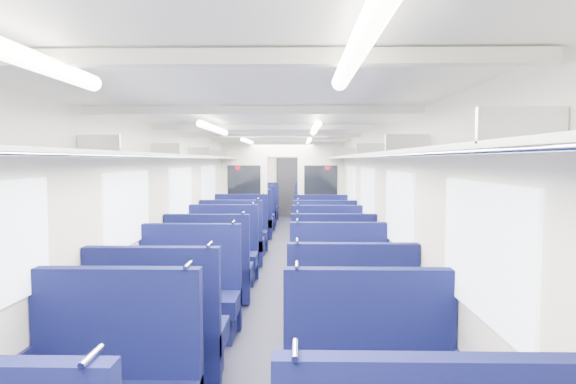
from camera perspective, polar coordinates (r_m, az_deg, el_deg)
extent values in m
cube|color=black|center=(8.16, -1.42, -9.91)|extent=(2.80, 18.00, 0.01)
cube|color=white|center=(7.95, -1.45, 6.80)|extent=(2.80, 18.00, 0.01)
cube|color=beige|center=(8.16, -11.32, -1.62)|extent=(0.02, 18.00, 2.35)
cube|color=#11143A|center=(8.27, -11.14, -7.32)|extent=(0.03, 17.90, 0.70)
cube|color=beige|center=(8.03, 8.60, -1.67)|extent=(0.02, 18.00, 2.35)
cube|color=#11143A|center=(8.14, 8.44, -7.46)|extent=(0.03, 17.90, 0.70)
cube|color=beige|center=(16.95, -0.03, 1.16)|extent=(2.80, 0.02, 2.35)
cube|color=#B2B5BA|center=(8.08, -10.14, 3.99)|extent=(0.34, 17.40, 0.04)
cylinder|color=silver|center=(8.05, -8.88, 3.87)|extent=(0.02, 17.40, 0.02)
cube|color=#B2B5BA|center=(4.24, -20.88, 5.24)|extent=(0.34, 0.03, 0.14)
cube|color=#B2B5BA|center=(6.14, -13.83, 4.81)|extent=(0.34, 0.03, 0.14)
cube|color=#B2B5BA|center=(8.09, -10.14, 4.56)|extent=(0.34, 0.03, 0.14)
cube|color=#B2B5BA|center=(10.05, -7.90, 4.40)|extent=(0.34, 0.03, 0.14)
cube|color=#B2B5BA|center=(12.03, -6.39, 4.28)|extent=(0.34, 0.03, 0.14)
cube|color=#B2B5BA|center=(14.02, -5.31, 4.20)|extent=(0.34, 0.03, 0.14)
cube|color=#B2B5BA|center=(16.01, -4.49, 4.14)|extent=(0.34, 0.03, 0.14)
cube|color=#B2B5BA|center=(7.97, 7.37, 4.02)|extent=(0.34, 17.40, 0.04)
cylinder|color=silver|center=(7.96, 6.07, 3.89)|extent=(0.02, 17.40, 0.02)
cube|color=#B2B5BA|center=(2.11, 25.22, 6.96)|extent=(0.34, 0.03, 0.14)
cube|color=#B2B5BA|center=(4.02, 13.51, 5.48)|extent=(0.34, 0.03, 0.14)
cube|color=#B2B5BA|center=(5.99, 9.43, 4.90)|extent=(0.34, 0.03, 0.14)
cube|color=#B2B5BA|center=(7.97, 7.37, 4.60)|extent=(0.34, 0.03, 0.14)
cube|color=#B2B5BA|center=(9.96, 6.14, 4.42)|extent=(0.34, 0.03, 0.14)
cube|color=#B2B5BA|center=(11.96, 5.31, 4.29)|extent=(0.34, 0.03, 0.14)
cube|color=#B2B5BA|center=(13.95, 4.73, 4.21)|extent=(0.34, 0.03, 0.14)
cube|color=#B2B5BA|center=(15.95, 4.29, 4.14)|extent=(0.34, 0.03, 0.14)
cube|color=white|center=(5.35, -17.89, -1.84)|extent=(0.02, 1.30, 0.75)
cube|color=white|center=(7.55, -12.18, -0.18)|extent=(0.02, 1.30, 0.75)
cube|color=white|center=(9.80, -9.07, 0.72)|extent=(0.02, 1.30, 0.75)
cube|color=white|center=(12.56, -6.79, 1.38)|extent=(0.02, 1.30, 0.75)
cube|color=white|center=(14.84, -5.55, 1.73)|extent=(0.02, 1.30, 0.75)
cube|color=white|center=(2.95, 21.39, -6.27)|extent=(0.02, 1.30, 0.75)
cube|color=white|center=(5.15, 12.55, -1.95)|extent=(0.02, 1.30, 0.75)
cube|color=white|center=(7.41, 9.06, -0.22)|extent=(0.02, 1.30, 0.75)
cube|color=white|center=(9.69, 7.21, 0.70)|extent=(0.02, 1.30, 0.75)
cube|color=white|center=(12.48, 5.87, 1.37)|extent=(0.02, 1.30, 0.75)
cube|color=white|center=(14.77, 5.14, 1.73)|extent=(0.02, 1.30, 0.75)
cube|color=beige|center=(2.00, -9.74, 14.97)|extent=(2.70, 0.06, 0.06)
cube|color=beige|center=(3.96, -4.17, 9.36)|extent=(2.70, 0.06, 0.06)
cube|color=beige|center=(5.95, -2.35, 7.46)|extent=(2.70, 0.06, 0.06)
cube|color=beige|center=(7.95, -1.45, 6.51)|extent=(2.70, 0.06, 0.06)
cube|color=beige|center=(9.94, -0.91, 5.94)|extent=(2.70, 0.06, 0.06)
cube|color=beige|center=(11.94, -0.56, 5.56)|extent=(2.70, 0.06, 0.06)
cube|color=beige|center=(13.94, -0.30, 5.29)|extent=(2.70, 0.06, 0.06)
cube|color=beige|center=(15.94, -0.11, 5.08)|extent=(2.70, 0.06, 0.06)
cylinder|color=white|center=(5.51, -8.44, 7.20)|extent=(0.07, 1.60, 0.07)
cylinder|color=white|center=(8.98, -4.68, 5.85)|extent=(0.07, 1.60, 0.07)
cylinder|color=white|center=(13.46, -2.71, 5.13)|extent=(0.07, 1.60, 0.07)
cylinder|color=white|center=(1.48, 8.64, 17.07)|extent=(0.07, 1.60, 0.07)
cylinder|color=white|center=(5.44, 3.16, 7.29)|extent=(0.07, 1.60, 0.07)
cylinder|color=white|center=(8.94, 2.39, 5.87)|extent=(0.07, 1.60, 0.07)
cylinder|color=white|center=(13.43, 2.00, 5.13)|extent=(0.07, 1.60, 0.07)
cube|color=black|center=(16.90, -0.04, 0.56)|extent=(0.75, 0.06, 2.00)
cube|color=beige|center=(11.44, -5.03, -0.06)|extent=(1.05, 0.08, 2.35)
cube|color=black|center=(11.38, -5.06, 1.05)|extent=(0.76, 0.02, 0.80)
cylinder|color=red|center=(11.38, -5.82, 2.81)|extent=(0.12, 0.01, 0.12)
cube|color=beige|center=(11.38, 3.76, -0.07)|extent=(1.05, 0.08, 2.35)
cube|color=black|center=(11.32, 3.78, 1.05)|extent=(0.76, 0.02, 0.80)
cylinder|color=red|center=(11.31, 4.55, 2.81)|extent=(0.12, 0.01, 0.12)
cube|color=beige|center=(11.36, -0.65, 4.97)|extent=(0.70, 0.08, 0.35)
cylinder|color=silver|center=(1.95, -21.66, -17.11)|extent=(0.02, 0.17, 0.02)
cylinder|color=silver|center=(1.88, 0.81, -17.71)|extent=(0.02, 0.17, 0.02)
cube|color=#0E1245|center=(3.65, -18.95, -17.41)|extent=(1.12, 0.11, 1.19)
cylinder|color=silver|center=(3.34, -11.44, -8.21)|extent=(0.02, 0.17, 0.02)
cube|color=#0E1245|center=(3.48, 9.22, -18.28)|extent=(1.12, 0.11, 1.19)
cylinder|color=silver|center=(3.27, 0.99, -8.39)|extent=(0.02, 0.17, 0.02)
cube|color=#0E1245|center=(4.64, -14.36, -15.72)|extent=(1.12, 0.59, 0.19)
cube|color=#0E103A|center=(4.73, -14.31, -18.46)|extent=(1.03, 0.47, 0.29)
cube|color=#0E1245|center=(4.35, -15.28, -13.84)|extent=(1.12, 0.11, 1.19)
cylinder|color=silver|center=(4.10, -9.02, -5.98)|extent=(0.02, 0.17, 0.02)
cube|color=#0E1245|center=(4.71, 7.03, -15.36)|extent=(1.12, 0.59, 0.19)
cube|color=#0E103A|center=(4.79, 7.01, -18.07)|extent=(1.03, 0.47, 0.29)
cube|color=#0E1245|center=(4.41, 7.38, -13.51)|extent=(1.12, 0.11, 1.19)
cylinder|color=silver|center=(4.24, 1.05, -5.60)|extent=(0.02, 0.17, 0.02)
cube|color=#0E1245|center=(5.56, -11.55, -12.41)|extent=(1.12, 0.59, 0.19)
cube|color=#0E103A|center=(5.63, -11.52, -14.76)|extent=(1.03, 0.47, 0.29)
cube|color=#0E1245|center=(5.73, -11.05, -9.52)|extent=(1.12, 0.11, 1.19)
cylinder|color=silver|center=(5.54, -6.32, -3.44)|extent=(0.02, 0.17, 0.02)
cube|color=#0E1245|center=(5.60, 6.04, -12.23)|extent=(1.12, 0.59, 0.19)
cube|color=#0E103A|center=(5.67, 6.02, -14.56)|extent=(1.03, 0.47, 0.29)
cube|color=#0E1245|center=(5.77, 5.85, -9.36)|extent=(1.12, 0.11, 1.19)
cylinder|color=silver|center=(5.65, 1.09, -3.28)|extent=(0.02, 0.17, 0.02)
cube|color=#0E1245|center=(6.93, -8.88, -9.15)|extent=(1.12, 0.59, 0.19)
cube|color=#0E103A|center=(6.99, -8.86, -11.06)|extent=(1.03, 0.47, 0.29)
cube|color=#0E1245|center=(6.66, -9.26, -7.64)|extent=(1.12, 0.11, 1.19)
cylinder|color=silver|center=(6.49, -5.20, -2.39)|extent=(0.02, 0.17, 0.02)
cube|color=#0E1245|center=(6.93, 5.07, -9.13)|extent=(1.12, 0.59, 0.19)
cube|color=#0E103A|center=(6.98, 5.06, -11.05)|extent=(1.03, 0.47, 0.29)
cube|color=#0E1245|center=(6.64, 5.23, -7.63)|extent=(1.12, 0.11, 1.19)
cylinder|color=silver|center=(6.53, 1.11, -2.34)|extent=(0.02, 0.17, 0.02)
cube|color=#0E1245|center=(7.83, -7.68, -7.66)|extent=(1.12, 0.59, 0.19)
cube|color=#0E103A|center=(7.88, -7.67, -9.37)|extent=(1.03, 0.47, 0.29)
cube|color=#0E1245|center=(8.02, -7.43, -5.69)|extent=(1.12, 0.11, 1.19)
cylinder|color=silver|center=(7.89, -4.06, -1.31)|extent=(0.02, 0.17, 0.02)
cube|color=#0E1245|center=(7.68, 4.68, -7.86)|extent=(1.12, 0.59, 0.19)
cube|color=#0E103A|center=(7.73, 4.67, -9.60)|extent=(1.03, 0.47, 0.29)
cube|color=#0E1245|center=(7.87, 4.59, -5.85)|extent=(1.12, 0.11, 1.19)
cylinder|color=silver|center=(7.78, 1.12, -1.37)|extent=(0.02, 0.17, 0.02)
cube|color=#0E1245|center=(9.20, -6.32, -5.95)|extent=(1.12, 0.59, 0.19)
cube|color=#0E103A|center=(9.24, -6.31, -7.41)|extent=(1.03, 0.47, 0.29)
cube|color=#0E1245|center=(8.93, -6.53, -4.73)|extent=(1.12, 0.11, 1.19)
cylinder|color=silver|center=(8.81, -3.51, -0.79)|extent=(0.02, 0.17, 0.02)
cube|color=#0E1245|center=(9.10, 4.13, -6.04)|extent=(1.12, 0.59, 0.19)
cube|color=#0E103A|center=(9.14, 4.12, -7.52)|extent=(1.03, 0.47, 0.29)
cube|color=#0E1245|center=(8.82, 4.22, -4.81)|extent=(1.12, 0.11, 1.19)
cylinder|color=silver|center=(8.74, 1.13, -0.82)|extent=(0.02, 0.17, 0.02)
cube|color=#0E1245|center=(10.20, -5.57, -4.99)|extent=(1.12, 0.59, 0.19)
cube|color=#0E103A|center=(10.24, -5.56, -6.32)|extent=(1.03, 0.47, 0.29)
cube|color=#0E1245|center=(10.40, -5.42, -3.53)|extent=(1.12, 0.11, 1.19)
cylinder|color=silver|center=(10.30, -2.82, -0.14)|extent=(0.02, 0.17, 0.02)
cube|color=#0E1245|center=(9.98, 3.87, -5.17)|extent=(1.12, 0.59, 0.19)
cube|color=#0E103A|center=(10.02, 3.86, -6.53)|extent=(1.03, 0.47, 0.29)
cube|color=#0E1245|center=(10.19, 3.81, -3.67)|extent=(1.12, 0.11, 1.19)
cylinder|color=silver|center=(10.11, 1.14, -0.21)|extent=(0.02, 0.17, 0.02)
cube|color=#0E1245|center=(12.26, -4.41, -3.52)|extent=(1.12, 0.59, 0.19)
cube|color=#0E103A|center=(12.29, -4.41, -4.63)|extent=(1.03, 0.47, 0.29)
cube|color=#0E1245|center=(12.00, -4.53, -2.56)|extent=(1.12, 0.11, 1.19)
cylinder|color=silver|center=(11.91, -2.27, 0.37)|extent=(0.02, 0.17, 0.02)
cube|color=#0E1245|center=(12.11, 3.40, -3.61)|extent=(1.12, 0.59, 0.19)
cube|color=#0E103A|center=(12.15, 3.39, -4.73)|extent=(1.03, 0.47, 0.29)
cube|color=#0E1245|center=(11.85, 3.44, -2.64)|extent=(1.12, 0.11, 1.19)
cylinder|color=silver|center=(11.79, 1.15, 0.34)|extent=(0.02, 0.17, 0.02)
cube|color=#0E1245|center=(13.32, -3.96, -2.95)|extent=(1.12, 0.59, 0.19)
cube|color=#0E103A|center=(13.35, -3.95, -3.97)|extent=(1.03, 0.47, 0.29)
cube|color=#0E1245|center=(13.53, -3.87, -1.85)|extent=(1.12, 0.11, 1.19)
cylinder|color=silver|center=(13.46, -1.87, 0.75)|extent=(0.02, 0.17, 0.02)
cube|color=#0E1245|center=(13.25, 3.21, -2.98)|extent=(1.12, 0.59, 0.19)
cube|color=#0E103A|center=(13.28, 3.20, -4.01)|extent=(1.03, 0.47, 0.29)
cube|color=#0E1245|center=(13.46, 3.18, -1.88)|extent=(1.12, 0.11, 1.19)
cylinder|color=silver|center=(13.41, 1.16, 0.75)|extent=(0.02, 0.17, 0.02)
cube|color=#0E1245|center=(14.53, -3.53, -2.40)|extent=(1.12, 0.59, 0.19)
cube|color=#0E103A|center=(14.56, -3.52, -3.33)|extent=(1.03, 0.47, 0.29)
cube|color=#0E1245|center=(14.27, -3.61, -1.57)|extent=(1.12, 0.11, 1.19)
cylinder|color=silver|center=(14.19, -1.71, 0.91)|extent=(0.02, 0.17, 0.02)
cube|color=#0E1245|center=(14.45, 3.04, -2.43)|extent=(1.12, 0.59, 0.19)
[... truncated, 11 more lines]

